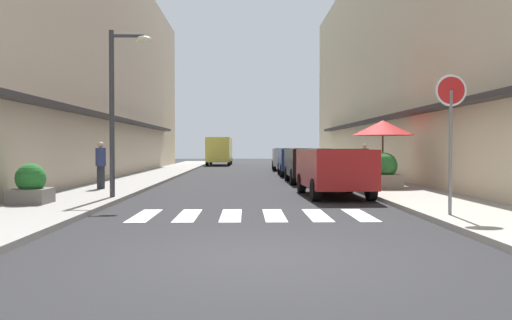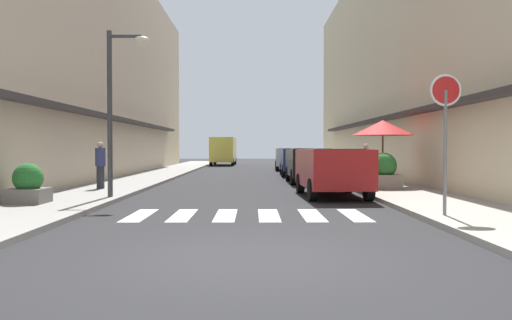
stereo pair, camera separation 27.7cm
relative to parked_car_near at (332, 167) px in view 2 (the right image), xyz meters
name	(u,v)px [view 2 (the right image)]	position (x,y,z in m)	size (l,w,h in m)	color
ground_plane	(250,180)	(-2.54, 8.12, -0.92)	(93.01, 93.01, 0.00)	#232326
sidewalk_left	(143,179)	(-7.46, 8.12, -0.86)	(2.66, 59.19, 0.12)	gray
sidewalk_right	(357,179)	(2.38, 8.12, -0.86)	(2.66, 59.19, 0.12)	#9E998E
building_row_left	(68,60)	(-11.28, 9.24, 4.79)	(5.50, 40.05, 11.42)	#C6B299
building_row_right	(432,54)	(6.21, 9.24, 5.07)	(5.50, 40.05, 11.98)	beige
crosswalk	(247,215)	(-2.54, -4.37, -0.91)	(5.20, 2.20, 0.01)	silver
parked_car_near	(332,167)	(0.00, 0.00, 0.00)	(1.93, 4.08, 1.47)	maroon
parked_car_mid	(309,161)	(0.00, 6.33, 0.00)	(1.83, 4.12, 1.47)	black
parked_car_far	(298,158)	(0.00, 12.08, 0.00)	(1.86, 4.40, 1.47)	navy
parked_car_distant	(289,156)	(0.00, 18.90, 0.00)	(1.92, 4.41, 1.47)	silver
delivery_van	(223,149)	(-4.93, 28.75, 0.48)	(2.09, 5.43, 2.37)	#D8CC4C
round_street_sign	(446,107)	(1.53, -5.21, 1.41)	(0.65, 0.07, 2.88)	slate
street_lamp	(117,94)	(-6.23, -1.15, 2.10)	(1.19, 0.28, 4.66)	#38383D
cafe_umbrella	(383,128)	(2.29, 3.00, 1.29)	(2.22, 2.22, 2.38)	#262626
planter_corner	(28,186)	(-8.01, -2.87, -0.36)	(0.89, 0.89, 1.00)	slate
planter_midblock	(384,173)	(1.99, 1.65, -0.26)	(1.04, 1.04, 1.22)	gray
pedestrian_walking_near	(366,161)	(2.40, 6.34, 0.01)	(0.34, 0.34, 1.55)	#282B33
pedestrian_walking_far	(100,164)	(-7.57, 1.77, 0.02)	(0.34, 0.34, 1.58)	#282B33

